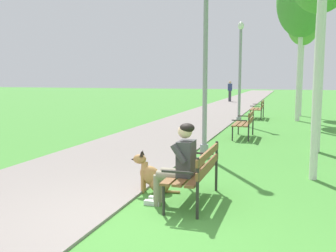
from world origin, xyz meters
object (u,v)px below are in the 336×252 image
object	(u,v)px
park_bench_mid	(245,122)
dog_shepherd	(154,177)
birch_tree_sixth	(303,24)
pedestrian_distant	(230,91)
lamp_post_near	(205,64)
birch_tree_fifth	(302,2)
lamp_post_mid	(240,72)
person_seated_on_near_bench	(179,161)
park_bench_near	(196,170)
park_bench_far	(258,108)

from	to	relation	value
park_bench_mid	dog_shepherd	world-z (taller)	park_bench_mid
birch_tree_sixth	pedestrian_distant	size ratio (longest dim) A/B	3.41
lamp_post_near	birch_tree_sixth	size ratio (longest dim) A/B	0.76
lamp_post_near	pedestrian_distant	world-z (taller)	lamp_post_near
birch_tree_fifth	birch_tree_sixth	distance (m)	2.54
lamp_post_mid	birch_tree_sixth	world-z (taller)	birch_tree_sixth
lamp_post_near	birch_tree_sixth	bearing A→B (deg)	77.97
park_bench_mid	dog_shepherd	bearing A→B (deg)	-96.98
person_seated_on_near_bench	pedestrian_distant	distance (m)	25.22
park_bench_near	park_bench_mid	distance (m)	6.66
lamp_post_mid	birch_tree_fifth	bearing A→B (deg)	42.85
birch_tree_fifth	pedestrian_distant	xyz separation A→B (m)	(-4.89, 12.51, -4.29)
park_bench_near	park_bench_far	bearing A→B (deg)	90.36
park_bench_far	person_seated_on_near_bench	xyz separation A→B (m)	(-0.13, -12.99, 0.17)
dog_shepherd	birch_tree_sixth	size ratio (longest dim) A/B	0.15
dog_shepherd	park_bench_mid	bearing A→B (deg)	83.02
birch_tree_sixth	person_seated_on_near_bench	bearing A→B (deg)	-97.63
person_seated_on_near_bench	park_bench_far	bearing A→B (deg)	89.44
park_bench_near	person_seated_on_near_bench	world-z (taller)	person_seated_on_near_bench
park_bench_far	dog_shepherd	distance (m)	12.50
person_seated_on_near_bench	lamp_post_mid	size ratio (longest dim) A/B	0.30
lamp_post_near	lamp_post_mid	xyz separation A→B (m)	(-0.03, 6.76, -0.08)
lamp_post_near	birch_tree_sixth	distance (m)	11.83
park_bench_far	lamp_post_near	distance (m)	9.52
park_bench_mid	park_bench_far	distance (m)	6.09
lamp_post_mid	birch_tree_sixth	size ratio (longest dim) A/B	0.73
person_seated_on_near_bench	lamp_post_near	world-z (taller)	lamp_post_near
park_bench_mid	pedestrian_distant	size ratio (longest dim) A/B	0.91
lamp_post_near	pedestrian_distant	distance (m)	21.61
birch_tree_fifth	pedestrian_distant	world-z (taller)	birch_tree_fifth
park_bench_mid	park_bench_near	bearing A→B (deg)	-89.91
park_bench_mid	birch_tree_fifth	xyz separation A→B (m)	(1.66, 5.63, 4.62)
dog_shepherd	person_seated_on_near_bench	bearing A→B (deg)	-41.20
person_seated_on_near_bench	birch_tree_fifth	distance (m)	13.43
park_bench_far	park_bench_mid	bearing A→B (deg)	-89.35
dog_shepherd	lamp_post_mid	xyz separation A→B (m)	(0.14, 9.88, 1.87)
person_seated_on_near_bench	birch_tree_sixth	distance (m)	15.59
park_bench_mid	pedestrian_distant	world-z (taller)	pedestrian_distant
dog_shepherd	birch_tree_fifth	size ratio (longest dim) A/B	0.12
park_bench_near	pedestrian_distant	xyz separation A→B (m)	(-3.24, 24.80, 0.33)
lamp_post_near	birch_tree_fifth	xyz separation A→B (m)	(2.27, 8.89, 2.92)
park_bench_mid	lamp_post_near	size ratio (longest dim) A/B	0.35
dog_shepherd	park_bench_far	bearing A→B (deg)	86.73
park_bench_near	birch_tree_fifth	size ratio (longest dim) A/B	0.22
person_seated_on_near_bench	pedestrian_distant	bearing A→B (deg)	96.91
park_bench_near	lamp_post_mid	bearing A→B (deg)	93.68
pedestrian_distant	lamp_post_near	bearing A→B (deg)	-83.01
person_seated_on_near_bench	dog_shepherd	size ratio (longest dim) A/B	1.50
park_bench_near	dog_shepherd	distance (m)	0.88
person_seated_on_near_bench	lamp_post_near	distance (m)	3.97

